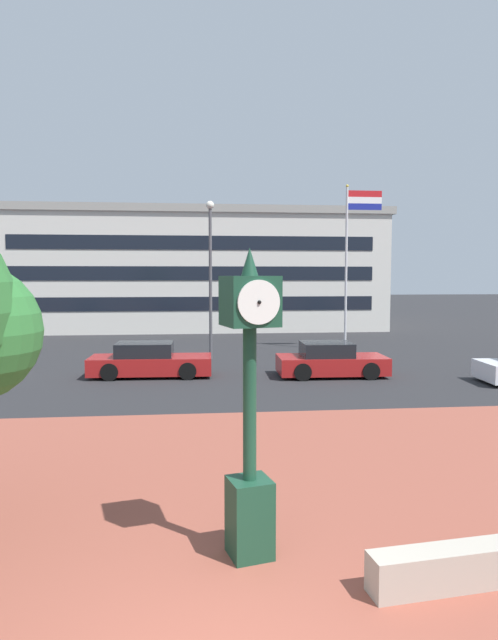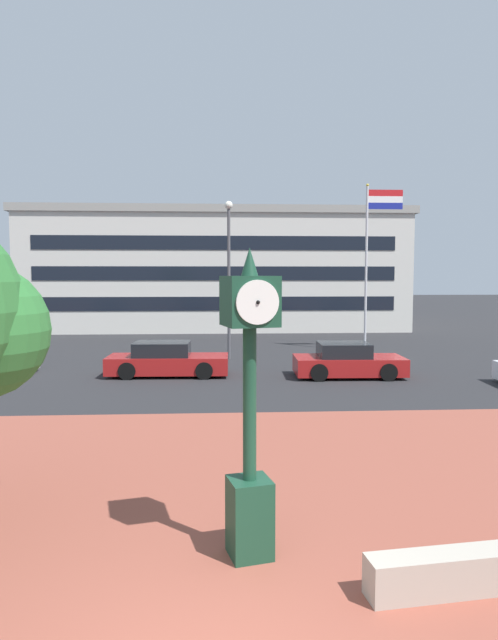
% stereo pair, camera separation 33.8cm
% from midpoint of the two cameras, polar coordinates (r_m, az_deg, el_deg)
% --- Properties ---
extents(plaza_brick_paving, '(44.00, 14.22, 0.01)m').
position_cam_midpoint_polar(plaza_brick_paving, '(8.85, -5.30, -20.80)').
color(plaza_brick_paving, brown).
rests_on(plaza_brick_paving, ground).
extents(planter_wall, '(3.22, 0.78, 0.50)m').
position_cam_midpoint_polar(planter_wall, '(8.03, 22.32, -21.98)').
color(planter_wall, '#ADA393').
rests_on(planter_wall, ground).
extents(street_clock, '(0.79, 0.83, 4.16)m').
position_cam_midpoint_polar(street_clock, '(7.49, -1.24, -9.06)').
color(street_clock, '#19422D').
rests_on(street_clock, ground).
extents(car_street_near, '(4.57, 1.95, 1.28)m').
position_cam_midpoint_polar(car_street_near, '(21.31, -10.60, -4.17)').
color(car_street_near, maroon).
rests_on(car_street_near, ground).
extents(car_street_mid, '(4.09, 2.05, 1.28)m').
position_cam_midpoint_polar(car_street_mid, '(21.21, 7.87, -4.18)').
color(car_street_mid, maroon).
rests_on(car_street_mid, ground).
extents(flagpole_primary, '(1.82, 0.14, 8.22)m').
position_cam_midpoint_polar(flagpole_primary, '(28.14, 10.02, 6.89)').
color(flagpole_primary, silver).
rests_on(flagpole_primary, ground).
extents(civic_building, '(26.40, 15.61, 8.31)m').
position_cam_midpoint_polar(civic_building, '(43.62, -5.80, 5.08)').
color(civic_building, beige).
rests_on(civic_building, ground).
extents(street_lamp_post, '(0.36, 0.36, 7.08)m').
position_cam_midpoint_polar(street_lamp_post, '(25.08, -4.36, 5.74)').
color(street_lamp_post, '#4C4C51').
rests_on(street_lamp_post, ground).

